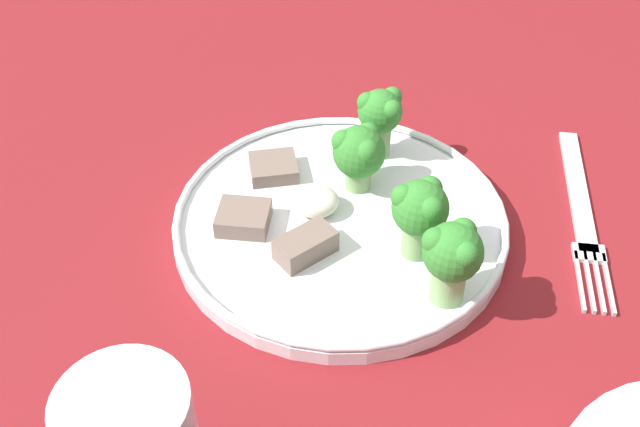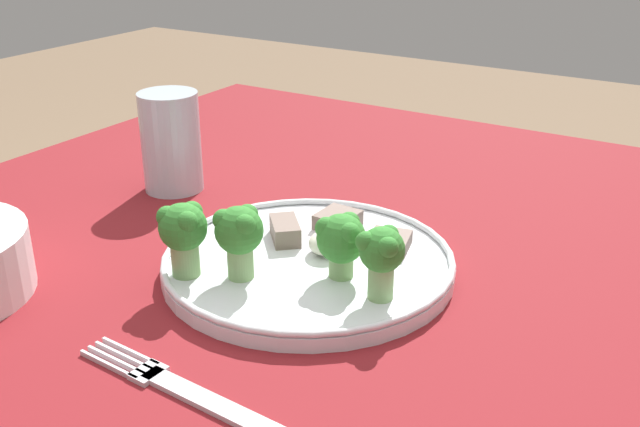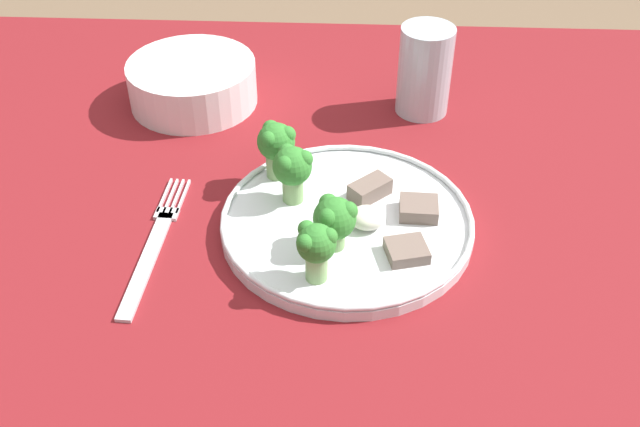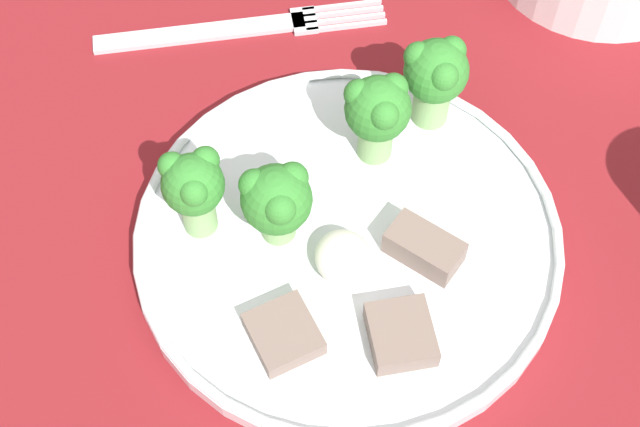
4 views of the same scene
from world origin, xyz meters
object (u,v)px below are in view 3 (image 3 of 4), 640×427
dinner_plate (347,222)px  drinking_glass (424,75)px  cream_bowl (193,84)px  fork (154,244)px

dinner_plate → drinking_glass: drinking_glass is taller
drinking_glass → cream_bowl: bearing=178.9°
dinner_plate → cream_bowl: 0.31m
dinner_plate → drinking_glass: (0.09, 0.23, 0.04)m
dinner_plate → drinking_glass: bearing=69.3°
cream_bowl → drinking_glass: (0.29, -0.01, 0.02)m
dinner_plate → fork: dinner_plate is taller
drinking_glass → dinner_plate: bearing=-110.7°
fork → cream_bowl: cream_bowl is taller
fork → cream_bowl: 0.28m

